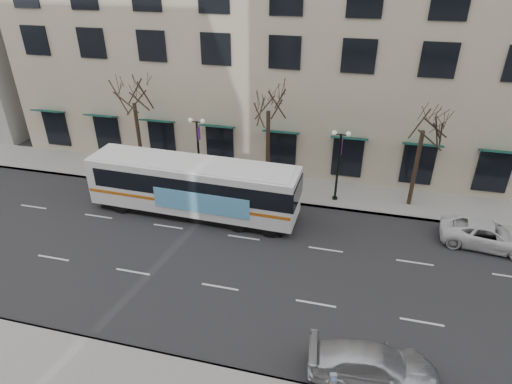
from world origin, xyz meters
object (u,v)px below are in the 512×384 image
(tree_far_left, at_px, (132,90))
(tree_far_right, at_px, (426,116))
(city_bus, at_px, (194,186))
(white_pickup, at_px, (487,235))
(silver_car, at_px, (373,365))
(lamp_post_left, at_px, (198,149))
(lamp_post_right, at_px, (338,163))
(pay_station, at_px, (333,380))
(tree_far_mid, at_px, (269,97))

(tree_far_left, bearing_deg, tree_far_right, 0.00)
(city_bus, bearing_deg, tree_far_right, 19.74)
(tree_far_left, height_order, white_pickup, tree_far_left)
(silver_car, xyz_separation_m, white_pickup, (6.43, 11.07, -0.02))
(tree_far_left, bearing_deg, white_pickup, -8.76)
(lamp_post_left, bearing_deg, tree_far_left, 173.17)
(lamp_post_left, bearing_deg, lamp_post_right, 0.00)
(city_bus, xyz_separation_m, pay_station, (10.05, -11.60, -1.03))
(silver_car, bearing_deg, tree_far_mid, 21.82)
(city_bus, distance_m, silver_car, 15.54)
(city_bus, bearing_deg, white_pickup, 4.22)
(white_pickup, bearing_deg, tree_far_right, 54.08)
(silver_car, xyz_separation_m, pay_station, (-1.51, -1.31, 0.26))
(silver_car, bearing_deg, city_bus, 42.60)
(tree_far_mid, bearing_deg, white_pickup, -14.74)
(lamp_post_left, relative_size, lamp_post_right, 1.00)
(city_bus, bearing_deg, tree_far_left, 145.58)
(tree_far_mid, distance_m, lamp_post_left, 6.40)
(lamp_post_right, bearing_deg, lamp_post_left, 180.00)
(lamp_post_left, bearing_deg, city_bus, -73.67)
(tree_far_mid, relative_size, pay_station, 7.19)
(tree_far_left, distance_m, tree_far_right, 20.00)
(white_pickup, height_order, pay_station, white_pickup)
(tree_far_left, bearing_deg, silver_car, -39.87)
(lamp_post_right, relative_size, silver_car, 1.00)
(tree_far_left, distance_m, lamp_post_right, 15.48)
(tree_far_right, distance_m, white_pickup, 7.96)
(city_bus, bearing_deg, lamp_post_right, 25.50)
(lamp_post_left, height_order, city_bus, lamp_post_left)
(tree_far_left, relative_size, white_pickup, 1.59)
(silver_car, bearing_deg, tree_far_right, -14.51)
(city_bus, bearing_deg, tree_far_mid, 51.18)
(lamp_post_right, xyz_separation_m, silver_car, (2.70, -14.19, -2.19))
(silver_car, bearing_deg, lamp_post_left, 36.11)
(tree_far_left, xyz_separation_m, city_bus, (6.15, -4.50, -4.66))
(lamp_post_right, xyz_separation_m, city_bus, (-8.86, -3.90, -0.90))
(lamp_post_left, xyz_separation_m, silver_car, (12.70, -14.19, -2.19))
(tree_far_mid, height_order, tree_far_right, tree_far_mid)
(tree_far_right, relative_size, city_bus, 0.58)
(lamp_post_left, xyz_separation_m, city_bus, (1.14, -3.90, -0.90))
(white_pickup, bearing_deg, tree_far_left, 87.26)
(city_bus, bearing_deg, pay_station, -47.36)
(tree_far_left, height_order, lamp_post_left, tree_far_left)
(city_bus, relative_size, pay_station, 11.67)
(lamp_post_left, xyz_separation_m, pay_station, (11.19, -15.50, -1.93))
(lamp_post_left, distance_m, lamp_post_right, 10.00)
(lamp_post_left, relative_size, city_bus, 0.38)
(tree_far_right, distance_m, pay_station, 17.41)
(lamp_post_right, relative_size, white_pickup, 0.99)
(tree_far_right, bearing_deg, tree_far_left, 180.00)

